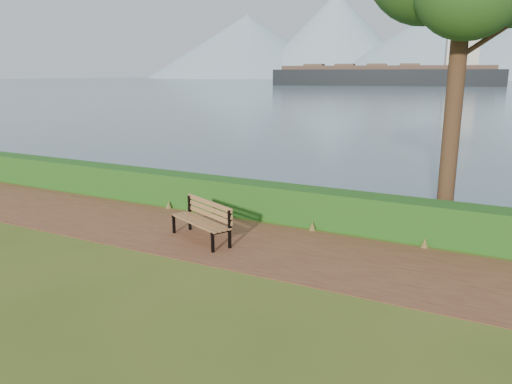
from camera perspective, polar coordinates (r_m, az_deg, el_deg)
The scene contains 7 objects.
ground at distance 12.44m, azimuth -3.98°, elevation -5.90°, with size 140.00×140.00×0.00m, color #445518.
path at distance 12.68m, azimuth -3.27°, elevation -5.49°, with size 40.00×3.40×0.01m, color brown.
hedge at distance 14.47m, azimuth 1.42°, elevation -1.03°, with size 32.00×0.85×1.00m, color #204F16.
water at distance 270.05m, azimuth 27.16°, elevation 11.10°, with size 700.00×510.00×0.00m, color #496376.
mountains at distance 416.95m, azimuth 26.80°, elevation 15.27°, with size 585.00×190.00×70.00m.
bench at distance 12.59m, azimuth -6.00°, elevation -2.97°, with size 2.04×1.32×0.99m.
cargo_ship at distance 179.72m, azimuth 15.29°, elevation 12.72°, with size 76.16×26.56×22.86m.
Camera 1 is at (6.25, -9.94, 4.11)m, focal length 35.00 mm.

